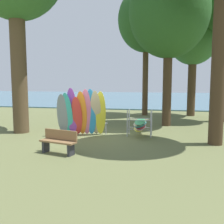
# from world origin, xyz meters

# --- Properties ---
(ground_plane) EXTENTS (80.00, 80.00, 0.00)m
(ground_plane) POSITION_xyz_m (0.00, 0.00, 0.00)
(ground_plane) COLOR #60663D
(lake_water) EXTENTS (80.00, 36.00, 0.10)m
(lake_water) POSITION_xyz_m (0.00, 29.77, 0.05)
(lake_water) COLOR #477084
(lake_water) RESTS_ON ground
(tree_mid_behind) EXTENTS (4.53, 4.53, 9.12)m
(tree_mid_behind) POSITION_xyz_m (3.22, 4.01, 6.46)
(tree_mid_behind) COLOR #42301E
(tree_mid_behind) RESTS_ON ground
(tree_far_left_back) EXTENTS (4.19, 4.19, 9.58)m
(tree_far_left_back) POSITION_xyz_m (1.57, 8.53, 7.11)
(tree_far_left_back) COLOR #4C3823
(tree_far_left_back) RESTS_ON ground
(tree_deep_back) EXTENTS (3.86, 3.86, 8.25)m
(tree_deep_back) POSITION_xyz_m (5.02, 8.93, 5.94)
(tree_deep_back) COLOR #4C3823
(tree_deep_back) RESTS_ON ground
(leaning_board_pile) EXTENTS (2.42, 1.10, 2.31)m
(leaning_board_pile) POSITION_xyz_m (-0.79, 0.36, 1.07)
(leaning_board_pile) COLOR gray
(leaning_board_pile) RESTS_ON ground
(board_storage_rack) EXTENTS (1.15, 2.12, 1.25)m
(board_storage_rack) POSITION_xyz_m (2.00, 0.77, 0.55)
(board_storage_rack) COLOR #9EA0A5
(board_storage_rack) RESTS_ON ground
(park_bench) EXTENTS (1.46, 0.74, 0.85)m
(park_bench) POSITION_xyz_m (-0.57, -2.90, 0.45)
(park_bench) COLOR #2D2D33
(park_bench) RESTS_ON ground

